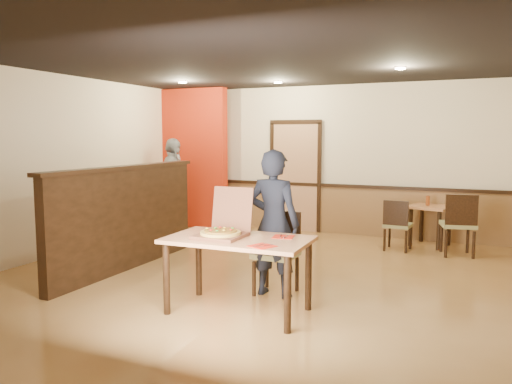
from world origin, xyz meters
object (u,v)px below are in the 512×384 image
(diner, at_px, (274,223))
(passerby, at_px, (173,185))
(main_table, at_px, (238,248))
(diner_chair, at_px, (278,249))
(pizza_box, at_px, (223,231))
(side_chair_right, at_px, (459,222))
(side_chair_left, at_px, (397,223))
(side_table, at_px, (430,216))
(condiment, at_px, (428,201))

(diner, relative_size, passerby, 0.94)
(main_table, height_order, diner_chair, diner_chair)
(pizza_box, bearing_deg, main_table, 1.01)
(main_table, relative_size, diner, 0.88)
(diner_chair, relative_size, side_chair_right, 0.98)
(main_table, bearing_deg, diner_chair, 79.35)
(side_chair_left, bearing_deg, main_table, 77.16)
(side_table, bearing_deg, side_chair_left, -126.64)
(side_chair_right, relative_size, side_table, 1.24)
(side_table, height_order, pizza_box, pizza_box)
(main_table, xyz_separation_m, side_chair_right, (2.04, 3.57, -0.15))
(side_chair_right, xyz_separation_m, condiment, (-0.52, 0.64, 0.23))
(passerby, bearing_deg, pizza_box, -155.18)
(diner, height_order, pizza_box, diner)
(main_table, height_order, side_table, main_table)
(side_chair_left, height_order, pizza_box, pizza_box)
(pizza_box, relative_size, condiment, 3.41)
(condiment, bearing_deg, side_chair_left, -122.91)
(diner_chair, xyz_separation_m, diner, (0.00, -0.15, 0.33))
(main_table, height_order, side_chair_left, side_chair_left)
(diner, bearing_deg, condiment, -108.01)
(diner_chair, bearing_deg, side_chair_right, 55.64)
(diner, bearing_deg, main_table, 81.85)
(pizza_box, bearing_deg, diner, 64.90)
(diner, bearing_deg, passerby, -38.16)
(main_table, distance_m, diner, 0.69)
(side_chair_right, xyz_separation_m, passerby, (-5.13, -0.06, 0.37))
(diner, xyz_separation_m, passerby, (-3.23, 2.85, 0.05))
(main_table, distance_m, side_chair_right, 4.12)
(diner_chair, height_order, diner, diner)
(diner_chair, height_order, condiment, diner_chair)
(main_table, bearing_deg, side_chair_left, 71.35)
(side_table, relative_size, pizza_box, 1.41)
(side_chair_left, height_order, diner, diner)
(side_chair_right, bearing_deg, side_chair_left, -13.50)
(main_table, distance_m, side_table, 4.48)
(passerby, height_order, condiment, passerby)
(main_table, distance_m, diner_chair, 0.84)
(side_chair_right, bearing_deg, condiment, -63.85)
(side_chair_right, distance_m, condiment, 0.85)
(passerby, distance_m, pizza_box, 4.57)
(side_chair_left, relative_size, diner, 0.49)
(main_table, bearing_deg, diner, 77.15)
(diner_chair, height_order, side_chair_left, diner_chair)
(condiment, bearing_deg, diner, -111.33)
(diner_chair, xyz_separation_m, side_table, (1.44, 3.38, -0.01))
(diner_chair, bearing_deg, side_chair_left, 70.70)
(side_table, bearing_deg, diner_chair, -113.01)
(side_chair_left, bearing_deg, condiment, -118.48)
(side_chair_left, height_order, passerby, passerby)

